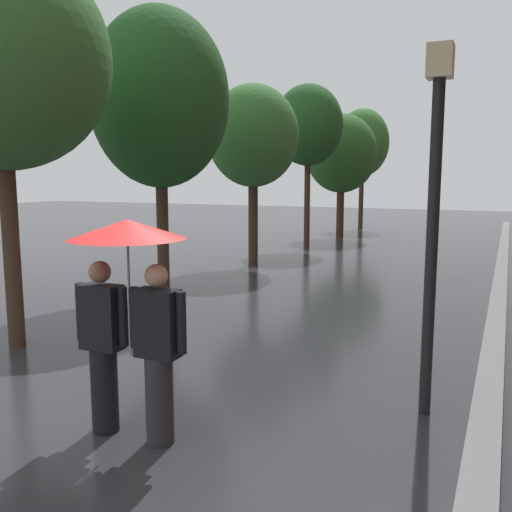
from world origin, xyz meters
The scene contains 9 objects.
ground_plane centered at (0.00, 0.00, 0.00)m, with size 80.00×80.00×0.00m, color #2D2D33.
kerb_strip centered at (3.20, 10.00, 0.06)m, with size 0.30×36.00×0.12m, color slate.
street_tree_1 centered at (-3.26, 5.62, 4.02)m, with size 2.82×2.82×5.83m.
street_tree_2 centered at (-3.21, 9.97, 3.56)m, with size 2.51×2.51×4.98m.
street_tree_3 centered at (-3.15, 14.29, 4.21)m, with size 2.39×2.39×5.62m.
street_tree_4 centered at (-3.01, 17.97, 3.40)m, with size 2.86×2.86×5.00m.
street_tree_5 centered at (-3.25, 22.40, 4.08)m, with size 2.50×2.50×5.70m.
couple_under_umbrella centered at (0.14, 0.09, 1.37)m, with size 1.22×1.08×2.08m.
street_lamp_post centered at (2.60, 1.80, 2.21)m, with size 0.24×0.24×3.73m.
Camera 1 is at (3.29, -3.92, 2.46)m, focal length 38.46 mm.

